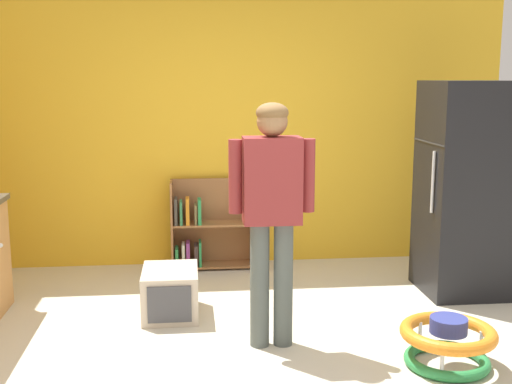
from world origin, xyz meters
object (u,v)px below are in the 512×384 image
at_px(refrigerator, 467,189).
at_px(baby_walker, 448,342).
at_px(bookshelf, 207,229).
at_px(standing_person, 272,203).
at_px(pet_carrier, 170,292).

distance_m(refrigerator, baby_walker, 1.72).
relative_size(bookshelf, standing_person, 0.52).
relative_size(refrigerator, baby_walker, 2.95).
bearing_deg(pet_carrier, baby_walker, -31.43).
xyz_separation_m(refrigerator, bookshelf, (-2.15, 0.93, -0.52)).
bearing_deg(standing_person, pet_carrier, 137.57).
distance_m(baby_walker, pet_carrier, 2.07).
relative_size(refrigerator, bookshelf, 2.09).
distance_m(refrigerator, standing_person, 2.01).
bearing_deg(pet_carrier, standing_person, -42.43).
height_order(bookshelf, baby_walker, bookshelf).
bearing_deg(standing_person, refrigerator, 28.29).
height_order(refrigerator, pet_carrier, refrigerator).
xyz_separation_m(bookshelf, baby_walker, (1.45, -2.33, -0.21)).
xyz_separation_m(refrigerator, standing_person, (-1.77, -0.95, 0.10)).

